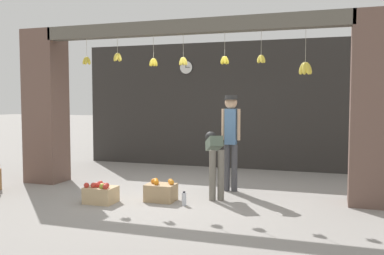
{
  "coord_description": "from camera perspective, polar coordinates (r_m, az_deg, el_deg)",
  "views": [
    {
      "loc": [
        2.47,
        -6.9,
        1.68
      ],
      "look_at": [
        0.0,
        0.46,
        1.15
      ],
      "focal_mm": 40.0,
      "sensor_mm": 36.0,
      "label": 1
    }
  ],
  "objects": [
    {
      "name": "shop_back_wall",
      "position": [
        10.35,
        4.75,
        2.97
      ],
      "size": [
        7.38,
        0.12,
        3.03
      ],
      "primitive_type": "cube",
      "color": "#2D2B28",
      "rests_on": "ground_plane"
    },
    {
      "name": "ground_plane",
      "position": [
        7.52,
        -1.14,
        -9.01
      ],
      "size": [
        60.0,
        60.0,
        0.0
      ],
      "primitive_type": "plane",
      "color": "gray"
    },
    {
      "name": "shop_pillar_right",
      "position": [
        7.22,
        23.09,
        2.27
      ],
      "size": [
        0.7,
        0.6,
        3.03
      ],
      "primitive_type": "cube",
      "color": "brown",
      "rests_on": "ground_plane"
    },
    {
      "name": "fruit_crate_oranges",
      "position": [
        7.09,
        -4.19,
        -8.52
      ],
      "size": [
        0.47,
        0.36,
        0.36
      ],
      "color": "tan",
      "rests_on": "ground_plane"
    },
    {
      "name": "worker_stooping",
      "position": [
        7.26,
        3.02,
        -3.66
      ],
      "size": [
        0.5,
        0.8,
        1.09
      ],
      "rotation": [
        0.0,
        0.0,
        0.43
      ],
      "color": "#6B665B",
      "rests_on": "ground_plane"
    },
    {
      "name": "shop_pillar_left",
      "position": [
        9.06,
        -18.91,
        2.64
      ],
      "size": [
        0.7,
        0.6,
        3.03
      ],
      "primitive_type": "cube",
      "color": "brown",
      "rests_on": "ground_plane"
    },
    {
      "name": "wall_clock",
      "position": [
        10.6,
        -0.79,
        8.01
      ],
      "size": [
        0.33,
        0.03,
        0.33
      ],
      "color": "black"
    },
    {
      "name": "water_bottle",
      "position": [
        6.81,
        -1.06,
        -9.49
      ],
      "size": [
        0.07,
        0.07,
        0.22
      ],
      "color": "silver",
      "rests_on": "ground_plane"
    },
    {
      "name": "fruit_crate_apples",
      "position": [
        7.1,
        -12.08,
        -8.64
      ],
      "size": [
        0.47,
        0.38,
        0.34
      ],
      "color": "tan",
      "rests_on": "ground_plane"
    },
    {
      "name": "storefront_awning",
      "position": [
        7.52,
        -0.61,
        12.95
      ],
      "size": [
        5.48,
        0.28,
        0.98
      ],
      "color": "#5B564C"
    },
    {
      "name": "shopkeeper",
      "position": [
        7.72,
        5.2,
        -0.89
      ],
      "size": [
        0.34,
        0.29,
        1.73
      ],
      "rotation": [
        0.0,
        0.0,
        3.17
      ],
      "color": "#424247",
      "rests_on": "ground_plane"
    }
  ]
}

